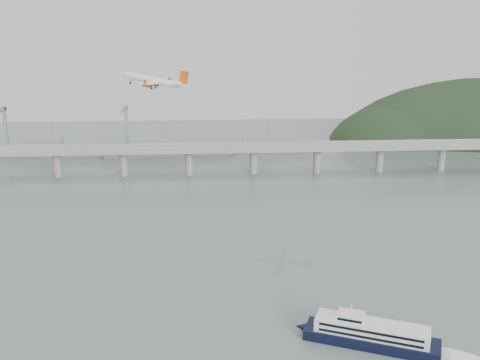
{
  "coord_description": "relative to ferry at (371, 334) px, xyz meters",
  "views": [
    {
      "loc": [
        -18.16,
        -221.87,
        114.7
      ],
      "look_at": [
        0.0,
        55.0,
        36.0
      ],
      "focal_mm": 42.0,
      "sensor_mm": 36.0,
      "label": 1
    }
  ],
  "objects": [
    {
      "name": "airliner",
      "position": [
        -84.74,
        111.36,
        81.43
      ],
      "size": [
        36.29,
        33.64,
        9.95
      ],
      "rotation": [
        0.05,
        -0.16,
        2.83
      ],
      "color": "white",
      "rests_on": "ground"
    },
    {
      "name": "ferry",
      "position": [
        0.0,
        0.0,
        0.0
      ],
      "size": [
        75.73,
        38.87,
        15.16
      ],
      "rotation": [
        0.0,
        0.0,
        -0.41
      ],
      "color": "black",
      "rests_on": "ground"
    },
    {
      "name": "ground",
      "position": [
        -41.91,
        43.1,
        -4.11
      ],
      "size": [
        900.0,
        900.0,
        0.0
      ],
      "primitive_type": "plane",
      "color": "slate",
      "rests_on": "ground"
    },
    {
      "name": "distant_fleet",
      "position": [
        -197.27,
        308.18,
        2.11
      ],
      "size": [
        453.0,
        60.9,
        40.0
      ],
      "color": "gray",
      "rests_on": "ground"
    },
    {
      "name": "bridge",
      "position": [
        -43.07,
        243.1,
        13.54
      ],
      "size": [
        800.0,
        22.0,
        23.9
      ],
      "color": "gray",
      "rests_on": "ground"
    }
  ]
}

